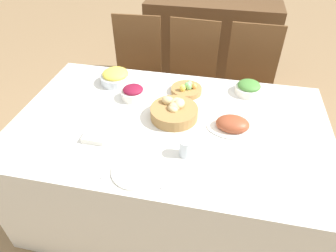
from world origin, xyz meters
TOP-DOWN VIEW (x-y plane):
  - ground_plane at (0.00, 0.00)m, footprint 12.00×12.00m
  - dining_table at (0.00, 0.00)m, footprint 1.87×1.15m
  - chair_far_left at (-0.50, 0.92)m, footprint 0.44×0.44m
  - chair_far_center at (-0.01, 0.92)m, footprint 0.44×0.44m
  - chair_far_right at (0.50, 0.92)m, footprint 0.43×0.43m
  - sideboard at (0.09, 1.80)m, footprint 1.39×0.44m
  - bread_basket at (0.01, 0.06)m, footprint 0.29×0.29m
  - egg_basket at (0.05, 0.34)m, footprint 0.21×0.21m
  - ham_platter at (0.37, 0.02)m, footprint 0.30×0.21m
  - beet_salad_bowl at (-0.29, 0.20)m, footprint 0.16×0.16m
  - pineapple_bowl at (-0.46, 0.37)m, footprint 0.21×0.21m
  - green_salad_bowl at (0.46, 0.42)m, footprint 0.18×0.18m
  - dinner_plate at (-0.09, -0.42)m, footprint 0.25×0.25m
  - fork at (-0.23, -0.42)m, footprint 0.02×0.16m
  - knife at (0.06, -0.42)m, footprint 0.02×0.16m
  - spoon at (0.09, -0.42)m, footprint 0.02×0.16m
  - drinking_cup at (0.13, -0.25)m, footprint 0.07×0.07m
  - butter_dish at (-0.38, -0.24)m, footprint 0.13×0.08m

SIDE VIEW (x-z plane):
  - ground_plane at x=0.00m, z-range 0.00..0.00m
  - dining_table at x=0.00m, z-range 0.00..0.77m
  - sideboard at x=0.09m, z-range 0.00..0.94m
  - chair_far_left at x=-0.50m, z-range 0.03..1.05m
  - chair_far_center at x=-0.01m, z-range 0.03..1.05m
  - chair_far_right at x=0.50m, z-range 0.03..1.05m
  - fork at x=-0.23m, z-range 0.77..0.77m
  - knife at x=0.06m, z-range 0.77..0.77m
  - spoon at x=0.09m, z-range 0.77..0.77m
  - dinner_plate at x=-0.09m, z-range 0.77..0.78m
  - butter_dish at x=-0.38m, z-range 0.77..0.80m
  - egg_basket at x=0.05m, z-range 0.75..0.83m
  - ham_platter at x=0.37m, z-range 0.75..0.83m
  - green_salad_bowl at x=0.46m, z-range 0.76..0.85m
  - beet_salad_bowl at x=-0.29m, z-range 0.76..0.85m
  - bread_basket at x=0.01m, z-range 0.75..0.87m
  - drinking_cup at x=0.13m, z-range 0.77..0.86m
  - pineapple_bowl at x=-0.46m, z-range 0.76..0.87m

